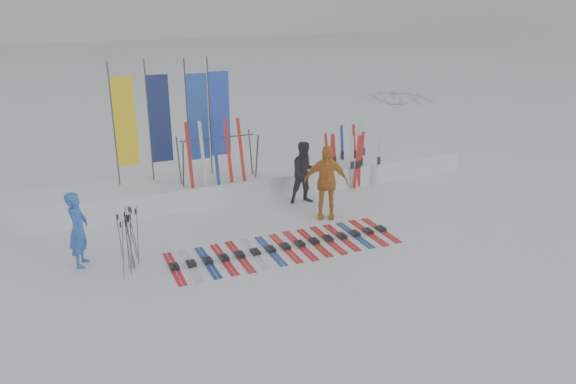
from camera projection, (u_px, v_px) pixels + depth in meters
name	position (u px, v px, depth m)	size (l,w,h in m)	color
ground	(309.00, 261.00, 11.91)	(120.00, 120.00, 0.00)	white
snow_bank	(239.00, 183.00, 15.78)	(14.00, 1.60, 0.60)	white
person_blue	(78.00, 229.00, 11.48)	(0.59, 0.39, 1.61)	blue
person_black	(305.00, 173.00, 14.92)	(0.82, 0.64, 1.69)	black
person_yellow	(326.00, 182.00, 13.91)	(1.10, 0.46, 1.88)	orange
tent_canopy	(394.00, 125.00, 18.58)	(2.64, 2.69, 2.42)	white
ski_row	(285.00, 247.00, 12.48)	(5.15, 1.68, 0.07)	red
pole_cluster	(129.00, 240.00, 11.45)	(0.48, 0.91, 1.24)	#595B60
feather_flags	(175.00, 118.00, 14.77)	(3.10, 0.21, 3.20)	#383A3F
ski_rack	(218.00, 152.00, 14.82)	(2.04, 0.80, 1.23)	#383A3F
upright_skis	(352.00, 157.00, 16.50)	(1.62, 1.13, 1.68)	red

